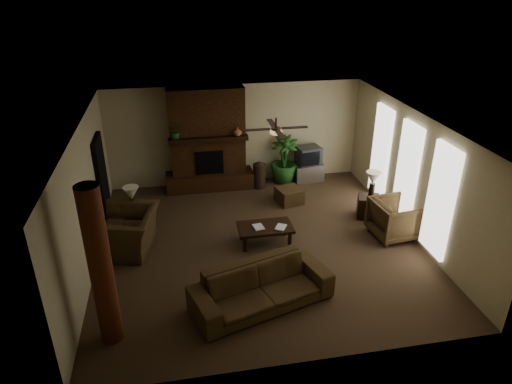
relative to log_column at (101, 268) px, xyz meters
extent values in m
plane|color=#4E3A27|center=(2.95, 2.40, -1.40)|extent=(7.00, 7.00, 0.00)
plane|color=silver|center=(2.95, 2.40, 1.40)|extent=(7.00, 7.00, 0.00)
plane|color=#BEB38A|center=(2.95, 5.90, 0.00)|extent=(7.00, 0.00, 7.00)
plane|color=#BEB38A|center=(2.95, -1.10, 0.00)|extent=(7.00, 0.00, 7.00)
plane|color=#BEB38A|center=(-0.55, 2.40, 0.00)|extent=(0.00, 7.00, 7.00)
plane|color=#BEB38A|center=(6.45, 2.40, 0.00)|extent=(0.00, 7.00, 7.00)
cube|color=#4E2C15|center=(2.15, 5.65, 0.00)|extent=(2.00, 0.50, 2.80)
cube|color=#4E2C15|center=(2.15, 5.55, -1.17)|extent=(2.40, 0.70, 0.45)
cube|color=black|center=(2.15, 5.39, -0.58)|extent=(0.75, 0.04, 0.65)
cube|color=black|center=(2.15, 5.37, 0.10)|extent=(2.10, 0.28, 0.12)
cube|color=white|center=(6.40, 4.00, -0.05)|extent=(0.08, 0.85, 2.35)
cube|color=white|center=(6.40, 2.60, -0.05)|extent=(0.08, 0.85, 2.35)
cube|color=white|center=(6.40, 1.20, -0.05)|extent=(0.08, 0.85, 2.35)
cylinder|color=brown|center=(0.00, 0.00, 0.00)|extent=(0.36, 0.36, 2.80)
cube|color=black|center=(-0.49, 4.20, -0.35)|extent=(0.10, 1.00, 2.10)
cylinder|color=black|center=(3.35, 2.70, 1.28)|extent=(0.04, 0.04, 0.24)
cylinder|color=black|center=(3.35, 2.70, 1.16)|extent=(0.20, 0.20, 0.06)
ellipsoid|color=#F2BF72|center=(3.35, 2.70, 1.10)|extent=(0.26, 0.26, 0.14)
cube|color=black|center=(3.75, 2.70, 1.17)|extent=(0.55, 0.12, 0.01)
cube|color=black|center=(2.95, 2.70, 1.17)|extent=(0.55, 0.12, 0.01)
cube|color=black|center=(3.35, 3.10, 1.17)|extent=(0.12, 0.55, 0.01)
cube|color=black|center=(3.35, 2.30, 1.17)|extent=(0.12, 0.55, 0.01)
imported|color=#4D3B21|center=(2.60, 0.40, -0.90)|extent=(2.66, 1.48, 1.00)
imported|color=#4D3B21|center=(0.11, 2.73, -0.80)|extent=(1.17, 1.53, 1.20)
imported|color=#4D3B21|center=(6.04, 2.18, -0.91)|extent=(0.99, 1.05, 0.99)
cube|color=black|center=(3.09, 2.42, -1.00)|extent=(1.20, 0.70, 0.06)
cube|color=black|center=(2.59, 2.17, -1.21)|extent=(0.07, 0.07, 0.37)
cube|color=black|center=(3.59, 2.17, -1.21)|extent=(0.07, 0.07, 0.37)
cube|color=black|center=(2.59, 2.67, -1.21)|extent=(0.07, 0.07, 0.37)
cube|color=black|center=(3.59, 2.67, -1.21)|extent=(0.07, 0.07, 0.37)
cube|color=#4D3B21|center=(4.11, 4.26, -1.20)|extent=(0.73, 0.73, 0.40)
cube|color=#B1B1B3|center=(4.99, 5.55, -1.15)|extent=(0.90, 0.59, 0.50)
cube|color=#3C3C3F|center=(4.98, 5.55, -0.64)|extent=(0.72, 0.60, 0.52)
cube|color=black|center=(4.98, 5.29, -0.64)|extent=(0.52, 0.12, 0.40)
cylinder|color=#33251C|center=(3.50, 5.32, -1.05)|extent=(0.34, 0.34, 0.70)
sphere|color=#33251C|center=(3.50, 5.32, -0.80)|extent=(0.34, 0.34, 0.34)
imported|color=#275723|center=(4.27, 5.55, -1.02)|extent=(1.06, 1.50, 0.76)
cube|color=black|center=(0.27, 3.34, -1.12)|extent=(0.51, 0.51, 0.55)
cylinder|color=black|center=(0.23, 3.35, -0.67)|extent=(0.15, 0.15, 0.35)
cone|color=white|center=(0.23, 3.35, -0.35)|extent=(0.40, 0.40, 0.30)
cube|color=black|center=(5.82, 3.16, -1.12)|extent=(0.64, 0.64, 0.55)
cylinder|color=black|center=(5.87, 3.15, -0.67)|extent=(0.16, 0.16, 0.35)
cone|color=white|center=(5.87, 3.15, -0.35)|extent=(0.41, 0.41, 0.30)
imported|color=#275723|center=(1.31, 5.40, 0.32)|extent=(0.43, 0.47, 0.33)
imported|color=#95613B|center=(2.93, 5.33, 0.27)|extent=(0.25, 0.26, 0.22)
imported|color=#999999|center=(2.82, 2.37, -0.83)|extent=(0.22, 0.06, 0.29)
imported|color=#999999|center=(3.32, 2.35, -0.82)|extent=(0.20, 0.12, 0.29)
camera|label=1|loc=(1.28, -6.16, 4.12)|focal=32.17mm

